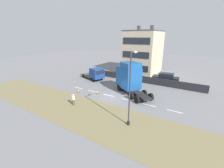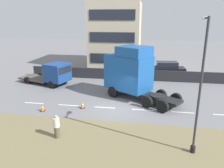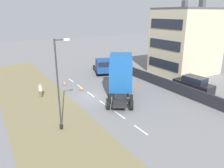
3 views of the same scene
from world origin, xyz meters
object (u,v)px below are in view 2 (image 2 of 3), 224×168
Objects in this scene: parked_car at (166,70)px; pedestrian at (57,127)px; traffic_cone_lead at (82,105)px; lamp_post at (199,93)px; traffic_cone_trailing at (42,108)px; lorry_cab at (131,72)px; flatbed_truck at (54,74)px.

pedestrian is at bearing 149.20° from parked_car.
traffic_cone_lead is at bearing 141.14° from parked_car.
traffic_cone_trailing is (3.96, 10.99, -3.21)m from lamp_post.
flatbed_truck is at bearing 107.88° from lorry_cab.
pedestrian is (-16.02, 7.85, -0.24)m from parked_car.
pedestrian is (0.23, 8.16, -2.74)m from lamp_post.
traffic_cone_lead is 3.24m from traffic_cone_trailing.
traffic_cone_trailing is (3.73, 2.82, -0.47)m from pedestrian.
traffic_cone_trailing is at bearing 70.19° from lamp_post.
traffic_cone_lead is at bearing 59.32° from flatbed_truck.
lorry_cab reaches higher than pedestrian.
lorry_cab is at bearing 149.01° from parked_car.
flatbed_truck is 11.69m from pedestrian.
lorry_cab reaches higher than traffic_cone_trailing.
parked_car is 13.57m from traffic_cone_lead.
lorry_cab is at bearing 26.36° from lamp_post.
lorry_cab is 8.43m from traffic_cone_trailing.
lorry_cab is 0.98× the size of lamp_post.
flatbed_truck is at bearing 49.81° from lamp_post.
lamp_post reaches higher than flatbed_truck.
lorry_cab is at bearing -47.81° from traffic_cone_lead.
lamp_post is (-8.43, -4.18, 1.05)m from lorry_cab.
flatbed_truck is 7.28m from traffic_cone_trailing.
lamp_post reaches higher than parked_car.
lamp_post reaches higher than traffic_cone_trailing.
lorry_cab reaches higher than parked_car.
lamp_post reaches higher than traffic_cone_lead.
flatbed_truck is 0.89× the size of lamp_post.
parked_car is 3.13× the size of pedestrian.
pedestrian is 4.70m from traffic_cone_trailing.
parked_car is at bearing 7.38° from lorry_cab.
lamp_post reaches higher than lorry_cab.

